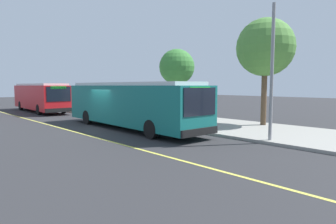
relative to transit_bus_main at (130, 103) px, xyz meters
name	(u,v)px	position (x,y,z in m)	size (l,w,h in m)	color
ground_plane	(104,128)	(-1.47, -1.01, -1.62)	(120.00, 120.00, 0.00)	#2B2B2D
sidewalk_curb	(171,119)	(-1.47, 4.99, -1.54)	(44.00, 6.40, 0.15)	gray
lane_stripe_center	(72,131)	(-1.47, -3.21, -1.61)	(36.00, 0.14, 0.01)	#E0D64C
transit_bus_main	(130,103)	(0.00, 0.00, 0.00)	(12.38, 2.93, 2.95)	#146B66
transit_bus_second	(40,96)	(-16.38, 0.03, 0.00)	(11.47, 3.12, 2.95)	red
bus_shelter	(186,97)	(0.23, 4.93, 0.30)	(2.90, 1.60, 2.48)	#333338
waiting_bench	(188,114)	(0.53, 4.80, -0.99)	(1.60, 0.48, 0.95)	brown
route_sign_post	(192,98)	(2.98, 2.61, 0.34)	(0.44, 0.08, 2.80)	#333338
pedestrian_commuter	(182,109)	(1.23, 3.44, -0.50)	(0.24, 0.40, 1.69)	#282D47
street_tree_near_shelter	(177,67)	(-3.46, 7.50, 2.75)	(3.14, 3.14, 5.83)	brown
street_tree_upstreet	(265,48)	(5.38, 6.95, 3.58)	(3.74, 3.74, 6.94)	brown
utility_pole	(272,73)	(8.42, 2.24, 1.73)	(0.16, 0.16, 6.40)	gray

